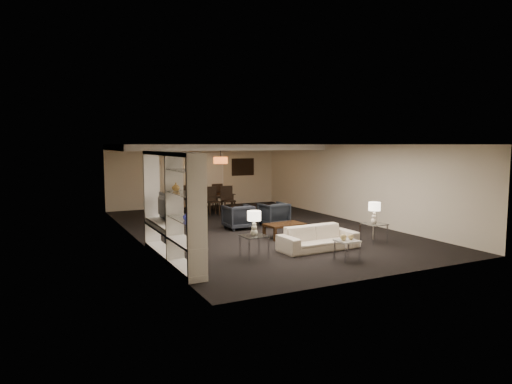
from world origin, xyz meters
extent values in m
plane|color=black|center=(0.00, 0.00, 0.00)|extent=(11.00, 11.00, 0.00)
cube|color=silver|center=(0.00, 0.00, 2.50)|extent=(7.00, 11.00, 0.02)
cube|color=beige|center=(0.00, 5.50, 1.25)|extent=(7.00, 0.02, 2.50)
cube|color=beige|center=(0.00, -5.50, 1.25)|extent=(7.00, 0.02, 2.50)
cube|color=beige|center=(-3.50, 0.00, 1.25)|extent=(0.02, 11.00, 2.50)
cube|color=beige|center=(3.50, 0.00, 1.25)|extent=(0.02, 11.00, 2.50)
cube|color=silver|center=(0.00, 3.50, 2.40)|extent=(7.00, 4.00, 0.20)
cube|color=beige|center=(-0.90, 5.42, 1.20)|extent=(1.50, 0.12, 2.40)
cube|color=silver|center=(0.70, 5.47, 1.05)|extent=(0.90, 0.05, 2.10)
cube|color=#142D38|center=(2.10, 5.46, 1.55)|extent=(0.95, 0.04, 0.65)
cylinder|color=#D8591E|center=(0.30, 3.50, 1.92)|extent=(0.52, 0.52, 0.24)
imported|color=beige|center=(0.12, -3.07, 0.28)|extent=(1.96, 0.84, 0.56)
imported|color=black|center=(-0.48, 0.23, 0.36)|extent=(0.78, 0.80, 0.72)
imported|color=black|center=(0.72, 0.23, 0.36)|extent=(0.83, 0.85, 0.72)
sphere|color=#D3B870|center=(0.02, -4.17, 0.51)|extent=(0.14, 0.14, 0.14)
sphere|color=tan|center=(0.22, -4.17, 0.50)|extent=(0.12, 0.12, 0.12)
imported|color=black|center=(-3.28, -1.70, 1.06)|extent=(1.07, 0.14, 0.62)
imported|color=#282DAD|center=(-3.31, -3.67, 1.14)|extent=(0.15, 0.15, 0.16)
imported|color=#AF813A|center=(-3.31, -2.99, 1.64)|extent=(0.16, 0.16, 0.17)
cube|color=black|center=(-2.91, -0.79, 0.57)|extent=(0.16, 0.16, 1.14)
imported|color=black|center=(-0.20, 3.69, 0.34)|extent=(1.99, 1.20, 0.68)
camera|label=1|loc=(-5.97, -11.96, 2.51)|focal=32.00mm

